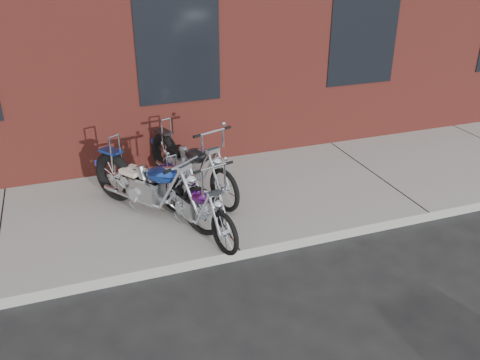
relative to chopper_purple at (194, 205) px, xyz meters
name	(u,v)px	position (x,y,z in m)	size (l,w,h in m)	color
ground	(240,260)	(0.41, -0.77, -0.52)	(120.00, 120.00, 0.00)	black
sidewalk	(208,204)	(0.41, 0.73, -0.45)	(22.00, 3.00, 0.15)	#A1A1A0
chopper_purple	(194,205)	(0.00, 0.00, 0.00)	(0.72, 2.01, 1.15)	black
chopper_blue	(152,187)	(-0.46, 0.57, 0.08)	(1.51, 2.11, 1.08)	black
chopper_third	(191,166)	(0.26, 1.17, 0.05)	(0.93, 2.26, 1.20)	black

